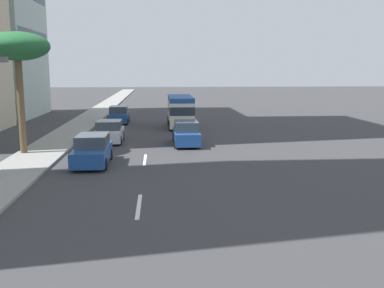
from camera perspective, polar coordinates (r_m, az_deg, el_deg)
ground_plane at (r=34.69m, az=-5.69°, el=0.82°), size 198.00×198.00×0.00m
sidewalk_right at (r=35.44m, az=-16.33°, el=0.78°), size 162.00×3.01×0.15m
lane_stripe_mid at (r=17.56m, az=-6.87°, el=-7.94°), size 3.20×0.16×0.01m
lane_stripe_far at (r=26.28m, az=-6.07°, el=-2.02°), size 3.20×0.16×0.01m
car_lead at (r=25.35m, az=-12.70°, el=-0.84°), size 4.42×1.88×1.67m
car_second at (r=32.90m, az=-10.61°, el=1.53°), size 4.02×1.95×1.57m
car_third at (r=44.32m, az=-9.41°, el=3.68°), size 4.06×1.90×1.68m
car_fourth at (r=31.21m, az=-0.76°, el=1.36°), size 4.56×1.81×1.70m
minibus_fifth at (r=40.72m, az=-1.50°, el=4.37°), size 6.72×2.28×2.83m
palm_tree at (r=29.07m, az=-21.56°, el=11.38°), size 3.83×3.83×7.35m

